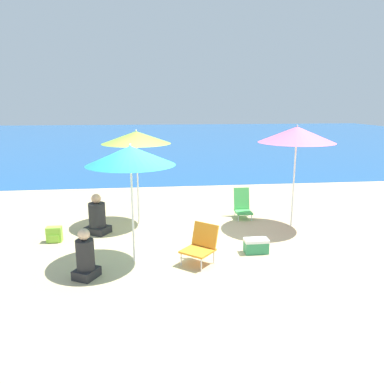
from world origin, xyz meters
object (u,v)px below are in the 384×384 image
(beach_chair_orange, at_px, (201,244))
(beach_chair_green, at_px, (242,205))
(backpack_lime, at_px, (54,235))
(cooler_box, at_px, (256,246))
(beach_umbrella_teal, at_px, (130,156))
(beach_umbrella_pink, at_px, (297,135))
(water_bottle, at_px, (239,207))
(person_seated_near, at_px, (97,218))
(beach_umbrella_lime, at_px, (136,138))
(person_seated_far, at_px, (85,258))

(beach_chair_orange, xyz_separation_m, beach_chair_green, (1.48, 2.72, -0.04))
(backpack_lime, xyz_separation_m, cooler_box, (4.15, -1.10, -0.02))
(beach_umbrella_teal, relative_size, beach_chair_orange, 2.84)
(beach_umbrella_pink, xyz_separation_m, backpack_lime, (-5.47, -0.42, -2.05))
(backpack_lime, distance_m, water_bottle, 4.95)
(person_seated_near, relative_size, water_bottle, 4.34)
(backpack_lime, relative_size, cooler_box, 0.70)
(beach_umbrella_pink, bearing_deg, beach_chair_green, 138.98)
(beach_umbrella_lime, distance_m, beach_umbrella_teal, 2.31)
(beach_umbrella_teal, bearing_deg, backpack_lime, 144.96)
(beach_chair_green, height_order, backpack_lime, beach_chair_green)
(beach_umbrella_lime, relative_size, beach_umbrella_teal, 1.04)
(beach_umbrella_lime, bearing_deg, backpack_lime, -148.88)
(beach_umbrella_teal, xyz_separation_m, backpack_lime, (-1.74, 1.22, -1.85))
(beach_umbrella_teal, height_order, cooler_box, beach_umbrella_teal)
(person_seated_near, height_order, water_bottle, person_seated_near)
(person_seated_far, distance_m, backpack_lime, 2.08)
(beach_chair_orange, relative_size, water_bottle, 3.66)
(beach_umbrella_lime, xyz_separation_m, backpack_lime, (-1.79, -1.08, -1.96))
(beach_umbrella_pink, distance_m, beach_umbrella_teal, 4.08)
(beach_umbrella_lime, bearing_deg, water_bottle, 17.19)
(beach_umbrella_teal, height_order, person_seated_far, beach_umbrella_teal)
(beach_umbrella_teal, xyz_separation_m, cooler_box, (2.40, 0.12, -1.86))
(person_seated_near, bearing_deg, beach_umbrella_lime, -24.86)
(backpack_lime, bearing_deg, beach_umbrella_pink, 4.37)
(beach_umbrella_teal, relative_size, cooler_box, 4.66)
(beach_umbrella_lime, bearing_deg, beach_umbrella_pink, -10.18)
(beach_chair_green, xyz_separation_m, person_seated_far, (-3.52, -3.12, 0.04))
(person_seated_near, height_order, cooler_box, person_seated_near)
(beach_umbrella_teal, xyz_separation_m, person_seated_far, (-0.79, -0.61, -1.64))
(beach_umbrella_pink, relative_size, beach_umbrella_teal, 1.10)
(beach_umbrella_lime, xyz_separation_m, cooler_box, (2.36, -2.18, -1.98))
(beach_chair_orange, xyz_separation_m, person_seated_far, (-2.04, -0.40, -0.00))
(beach_umbrella_lime, height_order, water_bottle, beach_umbrella_lime)
(person_seated_far, xyz_separation_m, backpack_lime, (-0.95, 1.83, -0.20))
(beach_umbrella_lime, xyz_separation_m, beach_chair_green, (2.68, 0.21, -1.80))
(beach_umbrella_pink, distance_m, beach_umbrella_lime, 3.74)
(beach_chair_orange, relative_size, beach_chair_green, 1.04)
(beach_umbrella_pink, xyz_separation_m, beach_chair_green, (-1.00, 0.87, -1.88))
(beach_umbrella_pink, relative_size, backpack_lime, 7.31)
(backpack_lime, height_order, cooler_box, backpack_lime)
(beach_chair_green, height_order, water_bottle, beach_chair_green)
(beach_umbrella_pink, relative_size, water_bottle, 11.43)
(backpack_lime, bearing_deg, water_bottle, 23.03)
(beach_umbrella_lime, distance_m, person_seated_near, 2.08)
(beach_umbrella_lime, distance_m, beach_chair_green, 3.24)
(beach_umbrella_pink, bearing_deg, person_seated_near, 179.54)
(beach_umbrella_teal, relative_size, person_seated_far, 2.51)
(cooler_box, bearing_deg, person_seated_far, -167.16)
(beach_umbrella_teal, bearing_deg, beach_chair_orange, -9.72)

